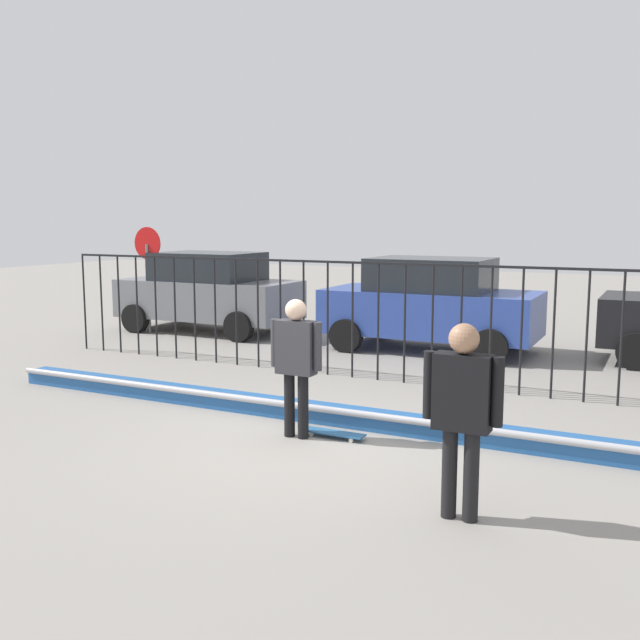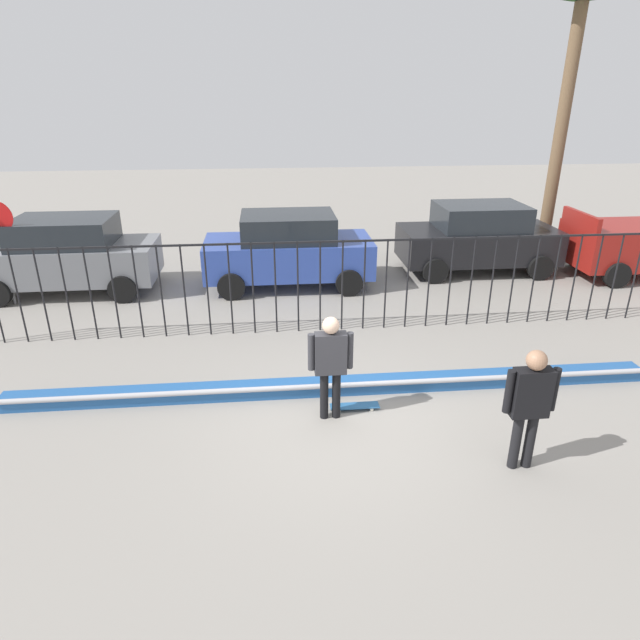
% 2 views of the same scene
% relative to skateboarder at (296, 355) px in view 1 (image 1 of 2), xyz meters
% --- Properties ---
extents(ground_plane, '(60.00, 60.00, 0.00)m').
position_rel_skateboarder_xyz_m(ground_plane, '(0.17, -0.18, -1.03)').
color(ground_plane, gray).
extents(bowl_coping_ledge, '(11.00, 0.41, 0.27)m').
position_rel_skateboarder_xyz_m(bowl_coping_ledge, '(0.17, 0.75, -0.91)').
color(bowl_coping_ledge, '#235699').
rests_on(bowl_coping_ledge, ground).
extents(perimeter_fence, '(14.04, 0.04, 1.98)m').
position_rel_skateboarder_xyz_m(perimeter_fence, '(0.17, 3.40, 0.17)').
color(perimeter_fence, black).
rests_on(perimeter_fence, ground).
extents(skateboarder, '(0.69, 0.26, 1.72)m').
position_rel_skateboarder_xyz_m(skateboarder, '(0.00, 0.00, 0.00)').
color(skateboarder, black).
rests_on(skateboarder, ground).
extents(skateboard, '(0.80, 0.20, 0.07)m').
position_rel_skateboarder_xyz_m(skateboard, '(0.42, 0.18, -0.97)').
color(skateboard, '#26598C').
rests_on(skateboard, ground).
extents(camera_operator, '(0.72, 0.27, 1.77)m').
position_rel_skateboarder_xyz_m(camera_operator, '(2.46, -1.48, 0.03)').
color(camera_operator, black).
rests_on(camera_operator, ground).
extents(parked_car_gray, '(4.30, 2.12, 1.90)m').
position_rel_skateboarder_xyz_m(parked_car_gray, '(-5.90, 6.47, -0.06)').
color(parked_car_gray, slate).
rests_on(parked_car_gray, ground).
extents(parked_car_blue, '(4.30, 2.12, 1.90)m').
position_rel_skateboarder_xyz_m(parked_car_blue, '(-0.36, 6.42, -0.06)').
color(parked_car_blue, '#2D479E').
rests_on(parked_car_blue, ground).
extents(stop_sign, '(0.76, 0.07, 2.50)m').
position_rel_skateboarder_xyz_m(stop_sign, '(-7.06, 5.68, 0.59)').
color(stop_sign, slate).
rests_on(stop_sign, ground).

